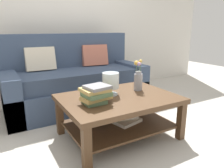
{
  "coord_description": "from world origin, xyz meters",
  "views": [
    {
      "loc": [
        -1.11,
        -2.08,
        1.15
      ],
      "look_at": [
        0.0,
        -0.13,
        0.55
      ],
      "focal_mm": 34.28,
      "sensor_mm": 36.0,
      "label": 1
    }
  ],
  "objects_px": {
    "couch": "(75,82)",
    "coffee_table": "(119,108)",
    "book_stack_main": "(96,94)",
    "flower_pitcher": "(138,79)",
    "glass_hurricane_vase": "(111,81)"
  },
  "relations": [
    {
      "from": "book_stack_main",
      "to": "coffee_table",
      "type": "bearing_deg",
      "value": 13.57
    },
    {
      "from": "book_stack_main",
      "to": "flower_pitcher",
      "type": "distance_m",
      "value": 0.64
    },
    {
      "from": "glass_hurricane_vase",
      "to": "coffee_table",
      "type": "bearing_deg",
      "value": -62.08
    },
    {
      "from": "glass_hurricane_vase",
      "to": "book_stack_main",
      "type": "bearing_deg",
      "value": -146.15
    },
    {
      "from": "coffee_table",
      "to": "book_stack_main",
      "type": "relative_size",
      "value": 3.83
    },
    {
      "from": "coffee_table",
      "to": "glass_hurricane_vase",
      "type": "xyz_separation_m",
      "value": [
        -0.05,
        0.1,
        0.27
      ]
    },
    {
      "from": "couch",
      "to": "coffee_table",
      "type": "bearing_deg",
      "value": -86.47
    },
    {
      "from": "couch",
      "to": "glass_hurricane_vase",
      "type": "bearing_deg",
      "value": -88.96
    },
    {
      "from": "book_stack_main",
      "to": "flower_pitcher",
      "type": "xyz_separation_m",
      "value": [
        0.61,
        0.17,
        0.04
      ]
    },
    {
      "from": "couch",
      "to": "book_stack_main",
      "type": "distance_m",
      "value": 1.25
    },
    {
      "from": "book_stack_main",
      "to": "couch",
      "type": "bearing_deg",
      "value": 78.99
    },
    {
      "from": "couch",
      "to": "coffee_table",
      "type": "height_order",
      "value": "couch"
    },
    {
      "from": "flower_pitcher",
      "to": "couch",
      "type": "bearing_deg",
      "value": 109.96
    },
    {
      "from": "glass_hurricane_vase",
      "to": "flower_pitcher",
      "type": "distance_m",
      "value": 0.36
    },
    {
      "from": "coffee_table",
      "to": "flower_pitcher",
      "type": "relative_size",
      "value": 3.35
    }
  ]
}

